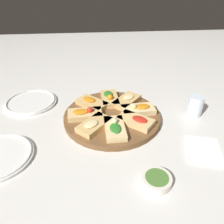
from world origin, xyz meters
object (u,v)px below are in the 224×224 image
object	(u,v)px
plate_right	(31,102)
dipping_bowl	(157,180)
serving_board	(112,117)
napkin_stack	(203,150)
water_glass	(195,105)

from	to	relation	value
plate_right	dipping_bowl	distance (m)	0.68
serving_board	napkin_stack	distance (m)	0.37
serving_board	plate_right	distance (m)	0.40
napkin_stack	dipping_bowl	xyz separation A→B (m)	(-0.12, 0.20, 0.01)
dipping_bowl	serving_board	bearing A→B (deg)	16.24
serving_board	napkin_stack	bearing A→B (deg)	-126.69
water_glass	napkin_stack	bearing A→B (deg)	165.97
plate_right	napkin_stack	world-z (taller)	plate_right
serving_board	dipping_bowl	size ratio (longest dim) A/B	4.50
napkin_stack	plate_right	bearing A→B (deg)	59.97
water_glass	dipping_bowl	distance (m)	0.43
serving_board	dipping_bowl	world-z (taller)	dipping_bowl
serving_board	water_glass	xyz separation A→B (m)	(0.00, -0.35, 0.03)
serving_board	water_glass	distance (m)	0.35
napkin_stack	serving_board	bearing A→B (deg)	53.31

